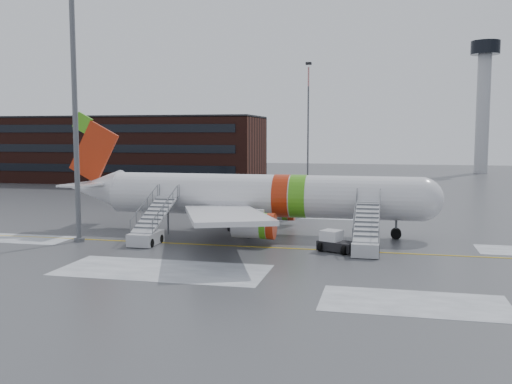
% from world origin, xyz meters
% --- Properties ---
extents(ground, '(260.00, 260.00, 0.00)m').
position_xyz_m(ground, '(0.00, 0.00, 0.00)').
color(ground, '#494C4F').
rests_on(ground, ground).
extents(airliner, '(35.03, 32.97, 11.18)m').
position_xyz_m(airliner, '(-3.57, 5.27, 3.42)').
color(airliner, silver).
rests_on(airliner, ground).
extents(airstair_fwd, '(2.05, 7.70, 3.48)m').
position_xyz_m(airstair_fwd, '(7.03, -1.26, 1.06)').
color(airstair_fwd, '#ADB0B4').
rests_on(airstair_fwd, ground).
extents(airstair_aft, '(2.05, 7.70, 3.48)m').
position_xyz_m(airstair_aft, '(-10.71, -1.26, 1.06)').
color(airstair_aft, '#B4B6BC').
rests_on(airstair_aft, ground).
extents(pushback_tug, '(3.19, 2.86, 1.61)m').
position_xyz_m(pushback_tug, '(4.67, -1.26, 0.71)').
color(pushback_tug, black).
rests_on(pushback_tug, ground).
extents(light_mast_near, '(1.20, 1.20, 26.19)m').
position_xyz_m(light_mast_near, '(-16.74, -2.00, 13.52)').
color(light_mast_near, '#595B60').
rests_on(light_mast_near, ground).
extents(terminal_building, '(62.00, 16.11, 12.30)m').
position_xyz_m(terminal_building, '(-45.00, 54.98, 6.20)').
color(terminal_building, '#3F1E16').
rests_on(terminal_building, ground).
extents(control_tower, '(6.40, 6.40, 30.00)m').
position_xyz_m(control_tower, '(30.00, 95.00, 18.75)').
color(control_tower, '#B2B5BA').
rests_on(control_tower, ground).
extents(light_mast_far_n, '(1.20, 1.20, 24.25)m').
position_xyz_m(light_mast_far_n, '(-8.00, 78.00, 13.84)').
color(light_mast_far_n, '#595B60').
rests_on(light_mast_far_n, ground).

